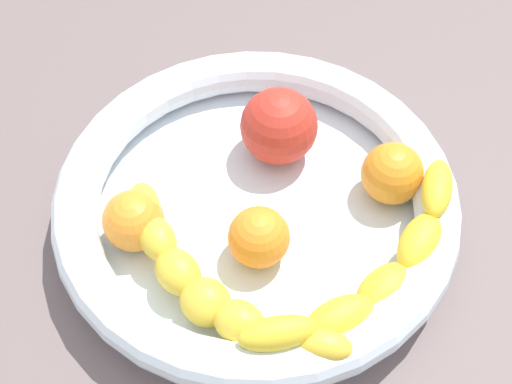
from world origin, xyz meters
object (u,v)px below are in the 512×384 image
fruit_bowl (256,204)px  banana_draped_right (213,290)px  orange_front (133,218)px  orange_mid_right (259,237)px  tomato_red (279,126)px  banana_draped_left (378,277)px  orange_mid_left (392,173)px

fruit_bowl → banana_draped_right: (-5.68, -8.20, 1.44)cm
banana_draped_right → orange_front: size_ratio=3.84×
orange_front → orange_mid_right: (9.80, -4.57, -0.04)cm
orange_front → tomato_red: size_ratio=0.74×
orange_front → tomato_red: tomato_red is taller
banana_draped_left → tomato_red: tomato_red is taller
fruit_bowl → orange_mid_right: 4.63cm
banana_draped_left → banana_draped_right: 13.08cm
banana_draped_left → orange_front: (-17.86, 10.93, -0.42)cm
banana_draped_right → tomato_red: tomato_red is taller
banana_draped_left → orange_front: banana_draped_left is taller
banana_draped_left → orange_front: 20.94cm
orange_front → orange_mid_left: size_ratio=0.96×
fruit_bowl → banana_draped_left: size_ratio=1.59×
banana_draped_left → orange_mid_right: size_ratio=4.24×
orange_mid_left → tomato_red: 11.12cm
orange_front → tomato_red: (14.54, 6.03, 0.91)cm
orange_front → orange_mid_right: bearing=-25.0°
orange_mid_left → banana_draped_left: bearing=-117.5°
banana_draped_right → banana_draped_left: bearing=-10.9°
banana_draped_right → tomato_red: size_ratio=2.86×
tomato_red → orange_front: bearing=-157.5°
fruit_bowl → orange_mid_right: (-0.90, -4.31, 1.44)cm
banana_draped_left → orange_front: bearing=148.5°
orange_front → tomato_red: bearing=22.5°
fruit_bowl → orange_mid_right: bearing=-101.8°
banana_draped_right → orange_mid_right: (4.78, 3.89, -0.00)cm
banana_draped_right → tomato_red: bearing=56.7°
fruit_bowl → banana_draped_right: 10.08cm
fruit_bowl → tomato_red: tomato_red is taller
banana_draped_right → orange_mid_left: size_ratio=3.67×
fruit_bowl → tomato_red: bearing=58.6°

